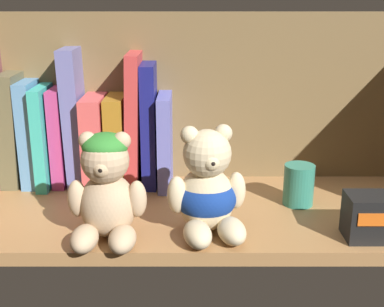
{
  "coord_description": "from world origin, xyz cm",
  "views": [
    {
      "loc": [
        -0.74,
        -75.6,
        35.29
      ],
      "look_at": [
        -0.95,
        0.0,
        11.11
      ],
      "focal_mm": 48.61,
      "sensor_mm": 36.0,
      "label": 1
    }
  ],
  "objects_px": {
    "book_7": "(99,139)",
    "book_10": "(151,124)",
    "book_3": "(34,132)",
    "teddy_bear_smaller": "(208,192)",
    "book_5": "(63,135)",
    "book_2": "(16,128)",
    "teddy_bear_larger": "(108,190)",
    "book_6": "(77,117)",
    "book_4": "(49,134)",
    "book_8": "(120,139)",
    "book_11": "(167,138)",
    "book_9": "(136,119)",
    "pillar_candle": "(300,185)"
  },
  "relations": [
    {
      "from": "book_3",
      "to": "book_4",
      "type": "height_order",
      "value": "book_3"
    },
    {
      "from": "book_4",
      "to": "teddy_bear_smaller",
      "type": "height_order",
      "value": "book_4"
    },
    {
      "from": "book_5",
      "to": "teddy_bear_smaller",
      "type": "distance_m",
      "value": 0.32
    },
    {
      "from": "pillar_candle",
      "to": "teddy_bear_smaller",
      "type": "bearing_deg",
      "value": -146.63
    },
    {
      "from": "book_11",
      "to": "pillar_candle",
      "type": "height_order",
      "value": "book_11"
    },
    {
      "from": "book_6",
      "to": "teddy_bear_larger",
      "type": "distance_m",
      "value": 0.24
    },
    {
      "from": "book_6",
      "to": "teddy_bear_larger",
      "type": "xyz_separation_m",
      "value": [
        0.09,
        -0.22,
        -0.05
      ]
    },
    {
      "from": "book_5",
      "to": "book_8",
      "type": "bearing_deg",
      "value": 0.0
    },
    {
      "from": "book_11",
      "to": "teddy_bear_smaller",
      "type": "distance_m",
      "value": 0.21
    },
    {
      "from": "book_11",
      "to": "pillar_candle",
      "type": "xyz_separation_m",
      "value": [
        0.22,
        -0.1,
        -0.05
      ]
    },
    {
      "from": "book_7",
      "to": "book_2",
      "type": "bearing_deg",
      "value": 180.0
    },
    {
      "from": "book_3",
      "to": "teddy_bear_larger",
      "type": "xyz_separation_m",
      "value": [
        0.16,
        -0.22,
        -0.02
      ]
    },
    {
      "from": "book_10",
      "to": "book_11",
      "type": "distance_m",
      "value": 0.04
    },
    {
      "from": "book_7",
      "to": "teddy_bear_smaller",
      "type": "xyz_separation_m",
      "value": [
        0.19,
        -0.2,
        -0.02
      ]
    },
    {
      "from": "book_7",
      "to": "book_10",
      "type": "xyz_separation_m",
      "value": [
        0.09,
        0.0,
        0.03
      ]
    },
    {
      "from": "book_8",
      "to": "book_9",
      "type": "distance_m",
      "value": 0.05
    },
    {
      "from": "book_4",
      "to": "book_9",
      "type": "distance_m",
      "value": 0.16
    },
    {
      "from": "book_3",
      "to": "teddy_bear_smaller",
      "type": "relative_size",
      "value": 1.18
    },
    {
      "from": "book_8",
      "to": "teddy_bear_smaller",
      "type": "relative_size",
      "value": 1.02
    },
    {
      "from": "book_9",
      "to": "book_11",
      "type": "bearing_deg",
      "value": 0.0
    },
    {
      "from": "book_2",
      "to": "book_9",
      "type": "relative_size",
      "value": 0.85
    },
    {
      "from": "book_5",
      "to": "book_9",
      "type": "bearing_deg",
      "value": 0.0
    },
    {
      "from": "pillar_candle",
      "to": "book_2",
      "type": "bearing_deg",
      "value": 167.83
    },
    {
      "from": "book_5",
      "to": "pillar_candle",
      "type": "relative_size",
      "value": 2.58
    },
    {
      "from": "book_5",
      "to": "pillar_candle",
      "type": "xyz_separation_m",
      "value": [
        0.4,
        -0.1,
        -0.05
      ]
    },
    {
      "from": "teddy_bear_larger",
      "to": "teddy_bear_smaller",
      "type": "xyz_separation_m",
      "value": [
        0.14,
        0.02,
        -0.01
      ]
    },
    {
      "from": "book_9",
      "to": "book_11",
      "type": "xyz_separation_m",
      "value": [
        0.05,
        0.0,
        -0.03
      ]
    },
    {
      "from": "book_7",
      "to": "teddy_bear_larger",
      "type": "height_order",
      "value": "book_7"
    },
    {
      "from": "book_2",
      "to": "teddy_bear_larger",
      "type": "relative_size",
      "value": 1.3
    },
    {
      "from": "book_4",
      "to": "pillar_candle",
      "type": "xyz_separation_m",
      "value": [
        0.42,
        -0.1,
        -0.05
      ]
    },
    {
      "from": "book_4",
      "to": "book_10",
      "type": "bearing_deg",
      "value": 0.0
    },
    {
      "from": "teddy_bear_larger",
      "to": "book_11",
      "type": "bearing_deg",
      "value": 72.42
    },
    {
      "from": "book_2",
      "to": "book_6",
      "type": "distance_m",
      "value": 0.11
    },
    {
      "from": "book_10",
      "to": "pillar_candle",
      "type": "distance_m",
      "value": 0.27
    },
    {
      "from": "book_3",
      "to": "book_4",
      "type": "bearing_deg",
      "value": 0.0
    },
    {
      "from": "book_2",
      "to": "teddy_bear_larger",
      "type": "height_order",
      "value": "book_2"
    },
    {
      "from": "book_5",
      "to": "book_7",
      "type": "height_order",
      "value": "book_5"
    },
    {
      "from": "book_2",
      "to": "book_4",
      "type": "bearing_deg",
      "value": 0.0
    },
    {
      "from": "book_8",
      "to": "book_2",
      "type": "bearing_deg",
      "value": 180.0
    },
    {
      "from": "book_6",
      "to": "teddy_bear_smaller",
      "type": "xyz_separation_m",
      "value": [
        0.22,
        -0.2,
        -0.06
      ]
    },
    {
      "from": "book_4",
      "to": "teddy_bear_larger",
      "type": "relative_size",
      "value": 1.16
    },
    {
      "from": "book_2",
      "to": "book_10",
      "type": "distance_m",
      "value": 0.24
    },
    {
      "from": "book_5",
      "to": "book_6",
      "type": "xyz_separation_m",
      "value": [
        0.03,
        0.0,
        0.03
      ]
    },
    {
      "from": "book_7",
      "to": "book_9",
      "type": "distance_m",
      "value": 0.08
    },
    {
      "from": "book_10",
      "to": "book_3",
      "type": "bearing_deg",
      "value": 180.0
    },
    {
      "from": "book_4",
      "to": "book_11",
      "type": "relative_size",
      "value": 1.08
    },
    {
      "from": "teddy_bear_smaller",
      "to": "book_5",
      "type": "bearing_deg",
      "value": 141.15
    },
    {
      "from": "book_4",
      "to": "book_6",
      "type": "height_order",
      "value": "book_6"
    },
    {
      "from": "book_2",
      "to": "book_11",
      "type": "bearing_deg",
      "value": 0.0
    },
    {
      "from": "book_9",
      "to": "pillar_candle",
      "type": "xyz_separation_m",
      "value": [
        0.27,
        -0.1,
        -0.08
      ]
    }
  ]
}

